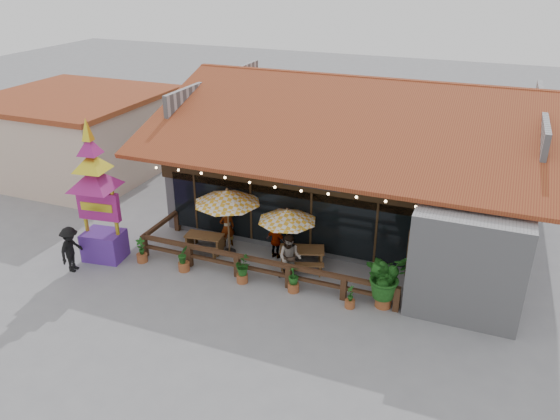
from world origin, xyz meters
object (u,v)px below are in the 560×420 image
at_px(umbrella_left, 227,197).
at_px(umbrella_right, 287,216).
at_px(thai_sign_tower, 95,182).
at_px(pedestrian, 71,249).
at_px(tropical_plant, 386,277).
at_px(picnic_table_right, 302,255).
at_px(picnic_table_left, 205,240).

bearing_deg(umbrella_left, umbrella_right, -0.17).
xyz_separation_m(thai_sign_tower, pedestrian, (-0.51, -1.20, -2.28)).
xyz_separation_m(umbrella_right, pedestrian, (-7.22, -3.35, -1.16)).
height_order(thai_sign_tower, tropical_plant, thai_sign_tower).
relative_size(thai_sign_tower, pedestrian, 3.38).
height_order(picnic_table_right, thai_sign_tower, thai_sign_tower).
distance_m(umbrella_left, picnic_table_right, 3.57).
bearing_deg(pedestrian, umbrella_left, -62.72).
relative_size(picnic_table_left, pedestrian, 0.90).
relative_size(umbrella_right, pedestrian, 1.37).
bearing_deg(thai_sign_tower, pedestrian, -113.08).
relative_size(umbrella_left, picnic_table_left, 1.78).
bearing_deg(pedestrian, picnic_table_right, -74.59).
bearing_deg(picnic_table_left, umbrella_left, 14.00).
bearing_deg(pedestrian, tropical_plant, -87.75).
distance_m(picnic_table_left, picnic_table_right, 4.01).
bearing_deg(pedestrian, umbrella_right, -72.90).
height_order(picnic_table_left, pedestrian, pedestrian).
xyz_separation_m(picnic_table_right, pedestrian, (-7.82, -3.35, 0.35)).
bearing_deg(picnic_table_left, picnic_table_right, 3.34).
height_order(tropical_plant, pedestrian, tropical_plant).
bearing_deg(umbrella_left, picnic_table_left, -166.00).
relative_size(umbrella_right, picnic_table_right, 1.21).
height_order(umbrella_right, tropical_plant, umbrella_right).
bearing_deg(umbrella_left, picnic_table_right, -0.14).
bearing_deg(umbrella_right, thai_sign_tower, -162.25).
bearing_deg(tropical_plant, thai_sign_tower, -175.83).
relative_size(umbrella_left, pedestrian, 1.61).
bearing_deg(tropical_plant, pedestrian, -169.99).
height_order(picnic_table_right, pedestrian, pedestrian).
bearing_deg(thai_sign_tower, picnic_table_left, 30.09).
relative_size(picnic_table_left, thai_sign_tower, 0.27).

